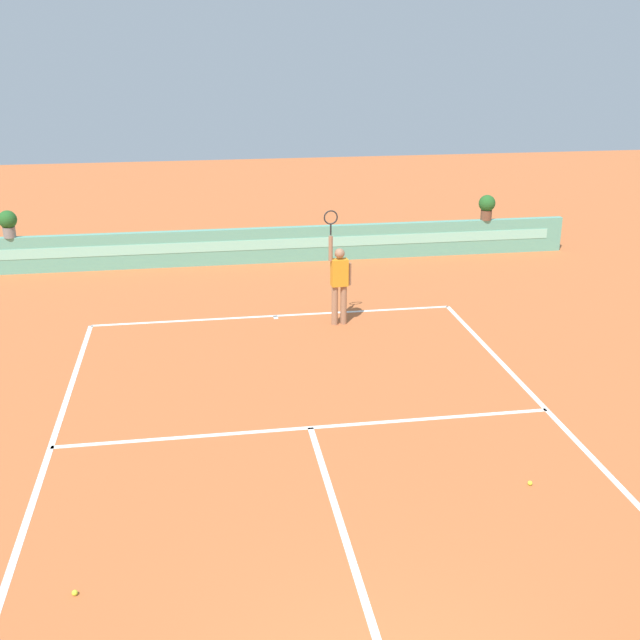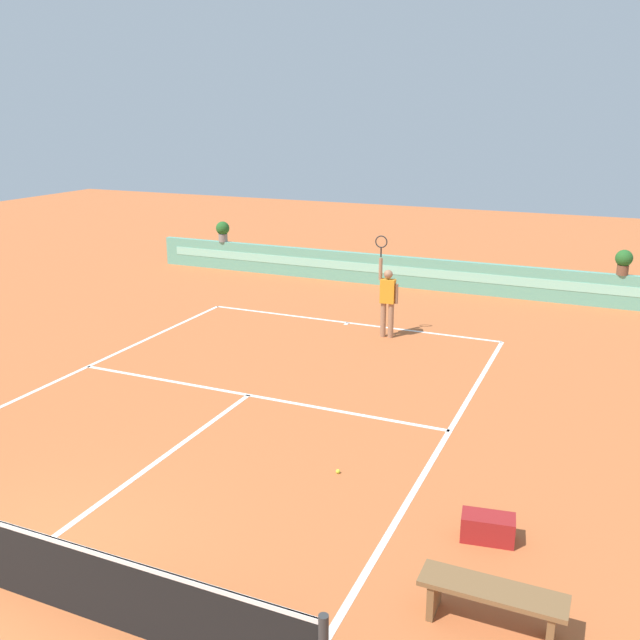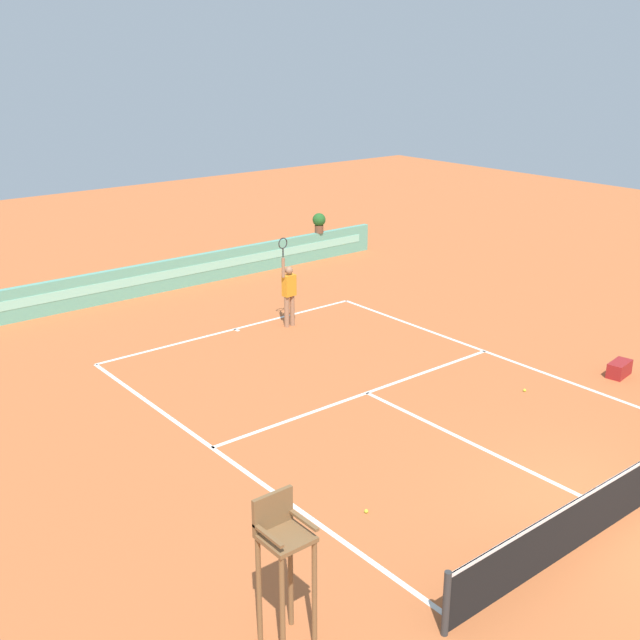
{
  "view_description": "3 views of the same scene",
  "coord_description": "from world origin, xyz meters",
  "px_view_note": "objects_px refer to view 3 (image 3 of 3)",
  "views": [
    {
      "loc": [
        -1.65,
        -4.89,
        6.07
      ],
      "look_at": [
        0.54,
        8.77,
        1.0
      ],
      "focal_mm": 43.8,
      "sensor_mm": 36.0,
      "label": 1
    },
    {
      "loc": [
        6.55,
        -4.98,
        5.49
      ],
      "look_at": [
        0.54,
        8.77,
        1.0
      ],
      "focal_mm": 39.23,
      "sensor_mm": 36.0,
      "label": 2
    },
    {
      "loc": [
        -11.03,
        -5.54,
        7.42
      ],
      "look_at": [
        0.54,
        8.77,
        1.0
      ],
      "focal_mm": 43.82,
      "sensor_mm": 36.0,
      "label": 3
    }
  ],
  "objects_px": {
    "tennis_player": "(289,291)",
    "tennis_ball_near_baseline": "(525,390)",
    "gear_bag": "(619,369)",
    "umpire_chair": "(283,554)",
    "tennis_ball_mid_court": "(366,511)",
    "potted_plant_far_right": "(319,222)"
  },
  "relations": [
    {
      "from": "tennis_player",
      "to": "tennis_ball_mid_court",
      "type": "relative_size",
      "value": 38.01
    },
    {
      "from": "potted_plant_far_right",
      "to": "gear_bag",
      "type": "bearing_deg",
      "value": -95.72
    },
    {
      "from": "tennis_player",
      "to": "tennis_ball_mid_court",
      "type": "bearing_deg",
      "value": -119.02
    },
    {
      "from": "gear_bag",
      "to": "tennis_ball_near_baseline",
      "type": "bearing_deg",
      "value": 161.21
    },
    {
      "from": "gear_bag",
      "to": "tennis_ball_near_baseline",
      "type": "relative_size",
      "value": 10.29
    },
    {
      "from": "gear_bag",
      "to": "tennis_ball_mid_court",
      "type": "bearing_deg",
      "value": -176.48
    },
    {
      "from": "potted_plant_far_right",
      "to": "tennis_ball_mid_court",
      "type": "bearing_deg",
      "value": -126.19
    },
    {
      "from": "gear_bag",
      "to": "potted_plant_far_right",
      "type": "relative_size",
      "value": 0.97
    },
    {
      "from": "umpire_chair",
      "to": "tennis_ball_near_baseline",
      "type": "height_order",
      "value": "umpire_chair"
    },
    {
      "from": "umpire_chair",
      "to": "tennis_ball_mid_court",
      "type": "xyz_separation_m",
      "value": [
        2.86,
        1.54,
        -1.31
      ]
    },
    {
      "from": "umpire_chair",
      "to": "gear_bag",
      "type": "relative_size",
      "value": 3.06
    },
    {
      "from": "tennis_player",
      "to": "tennis_ball_near_baseline",
      "type": "distance_m",
      "value": 7.18
    },
    {
      "from": "umpire_chair",
      "to": "potted_plant_far_right",
      "type": "xyz_separation_m",
      "value": [
        12.79,
        15.13,
        0.07
      ]
    },
    {
      "from": "potted_plant_far_right",
      "to": "umpire_chair",
      "type": "bearing_deg",
      "value": -130.23
    },
    {
      "from": "gear_bag",
      "to": "tennis_ball_near_baseline",
      "type": "height_order",
      "value": "gear_bag"
    },
    {
      "from": "gear_bag",
      "to": "tennis_ball_mid_court",
      "type": "height_order",
      "value": "gear_bag"
    },
    {
      "from": "umpire_chair",
      "to": "tennis_player",
      "type": "distance_m",
      "value": 12.39
    },
    {
      "from": "umpire_chair",
      "to": "tennis_ball_mid_court",
      "type": "distance_m",
      "value": 3.5
    },
    {
      "from": "tennis_player",
      "to": "tennis_ball_near_baseline",
      "type": "xyz_separation_m",
      "value": [
        1.51,
        -6.95,
        -1.02
      ]
    },
    {
      "from": "tennis_player",
      "to": "tennis_ball_near_baseline",
      "type": "bearing_deg",
      "value": -77.73
    },
    {
      "from": "umpire_chair",
      "to": "tennis_player",
      "type": "height_order",
      "value": "tennis_player"
    },
    {
      "from": "umpire_chair",
      "to": "tennis_ball_mid_court",
      "type": "height_order",
      "value": "umpire_chair"
    }
  ]
}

